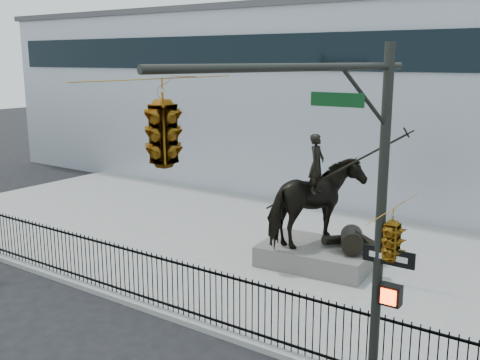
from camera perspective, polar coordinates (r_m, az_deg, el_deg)
The scene contains 7 objects.
ground at distance 15.36m, azimuth -13.04°, elevation -14.06°, with size 120.00×120.00×0.00m, color black.
plaza at distance 20.26m, azimuth 1.86°, elevation -6.92°, with size 30.00×12.00×0.15m, color gray.
building at distance 30.94m, azimuth 15.33°, elevation 7.70°, with size 44.00×14.00×9.00m, color #B6BDC7.
picket_fence at distance 15.77m, azimuth -9.79°, elevation -9.61°, with size 22.10×0.10×1.50m.
statue_plinth at distance 18.55m, azimuth 7.83°, elevation -7.54°, with size 3.51×2.41×0.66m, color #54514D.
equestrian_statue at distance 18.03m, azimuth 8.19°, elevation -2.47°, with size 4.48×2.99×3.81m.
traffic_signal_right at distance 8.29m, azimuth 5.46°, elevation -0.87°, with size 2.17×6.86×7.00m.
Camera 1 is at (10.43, -9.04, 6.73)m, focal length 42.00 mm.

